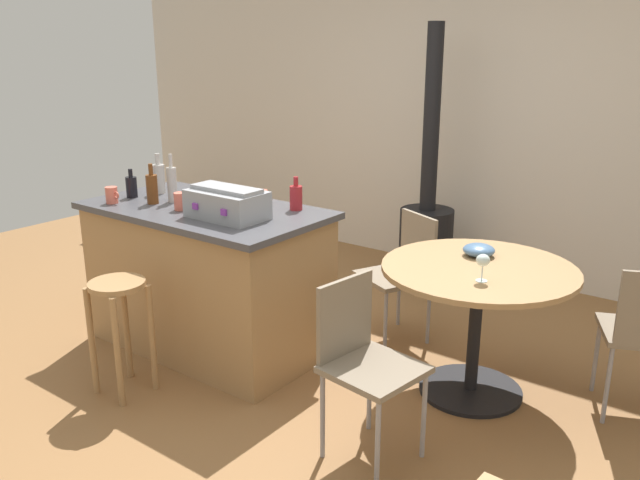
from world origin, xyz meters
TOP-DOWN VIEW (x-y plane):
  - ground_plane at (0.00, 0.00)m, footprint 8.80×8.80m
  - back_wall at (0.00, 2.50)m, footprint 8.00×0.10m
  - kitchen_island at (-0.70, 0.03)m, footprint 1.55×0.85m
  - wooden_stool at (-0.65, -0.68)m, footprint 0.31×0.31m
  - dining_table at (0.94, 0.49)m, footprint 1.06×1.06m
  - folding_chair_near at (0.24, 0.89)m, footprint 0.53×0.53m
  - folding_chair_far at (0.75, -0.35)m, footprint 0.45×0.45m
  - wood_stove at (-0.15, 1.97)m, footprint 0.44×0.45m
  - toolbox at (-0.39, -0.07)m, footprint 0.46×0.29m
  - bottle_0 at (-1.23, 0.12)m, footprint 0.08×0.08m
  - bottle_1 at (-1.03, -0.10)m, footprint 0.07×0.07m
  - bottle_2 at (-0.20, 0.32)m, footprint 0.08×0.08m
  - bottle_3 at (-1.27, -0.07)m, footprint 0.07×0.07m
  - bottle_4 at (-0.96, 0.01)m, footprint 0.06×0.06m
  - cup_0 at (-1.24, -0.25)m, footprint 0.11×0.08m
  - cup_1 at (-0.76, -0.11)m, footprint 0.11×0.08m
  - cup_2 at (-0.46, 0.30)m, footprint 0.12×0.09m
  - wine_glass at (1.04, 0.29)m, footprint 0.07×0.07m
  - serving_bowl at (0.86, 0.66)m, footprint 0.18×0.18m

SIDE VIEW (x-z plane):
  - ground_plane at x=0.00m, z-range 0.00..0.00m
  - kitchen_island at x=-0.70m, z-range 0.00..0.94m
  - wooden_stool at x=-0.65m, z-range 0.14..0.81m
  - wood_stove at x=-0.15m, z-range -0.54..1.53m
  - folding_chair_near at x=0.24m, z-range 0.07..0.92m
  - folding_chair_far at x=0.75m, z-range 0.08..0.95m
  - dining_table at x=0.94m, z-range 0.20..0.96m
  - serving_bowl at x=0.86m, z-range 0.76..0.83m
  - wine_glass at x=1.04m, z-range 0.79..0.94m
  - cup_2 at x=-0.46m, z-range 0.94..1.03m
  - cup_0 at x=-1.24m, z-range 0.94..1.04m
  - cup_1 at x=-0.76m, z-range 0.94..1.05m
  - bottle_3 at x=-1.27m, z-range 0.92..1.11m
  - bottle_2 at x=-0.20m, z-range 0.91..1.12m
  - toolbox at x=-0.39m, z-range 0.93..1.12m
  - bottle_1 at x=-1.03m, z-range 0.91..1.16m
  - bottle_0 at x=-1.23m, z-range 0.91..1.18m
  - bottle_4 at x=-0.96m, z-range 0.90..1.21m
  - back_wall at x=0.00m, z-range 0.00..2.70m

